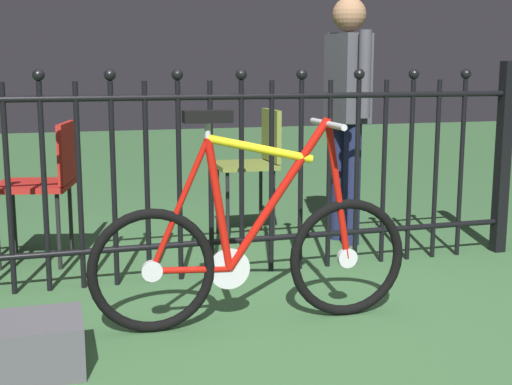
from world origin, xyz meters
The scene contains 7 objects.
ground_plane centered at (0.00, 0.00, 0.00)m, with size 20.00×20.00×0.00m, color #396539.
iron_fence centered at (-0.07, 0.81, 0.58)m, with size 3.37×0.07×1.15m.
bicycle centered at (-0.13, 0.07, 0.33)m, with size 1.40×0.40×0.93m.
chair_olive centered at (0.35, 1.61, 0.53)m, with size 0.39×0.39×0.84m.
chair_red centered at (-0.97, 1.36, 0.50)m, with size 0.50×0.50×0.80m.
person_visitor centered at (0.86, 1.31, 0.90)m, with size 0.21×0.47×1.53m.
display_crate centered at (-1.03, -0.16, 0.10)m, with size 0.32×0.32×0.20m, color #4C4C51.
Camera 1 is at (-0.97, -2.72, 1.10)m, focal length 48.90 mm.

